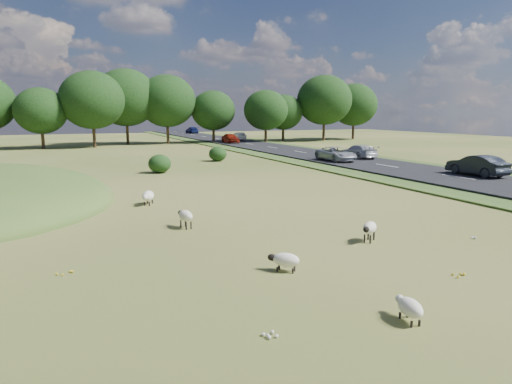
# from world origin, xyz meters

# --- Properties ---
(ground) EXTENTS (160.00, 160.00, 0.00)m
(ground) POSITION_xyz_m (0.00, 20.00, 0.00)
(ground) COLOR #42561B
(ground) RESTS_ON ground
(road) EXTENTS (8.00, 150.00, 0.25)m
(road) POSITION_xyz_m (20.00, 30.00, 0.12)
(road) COLOR black
(road) RESTS_ON ground
(treeline) EXTENTS (96.28, 14.66, 11.70)m
(treeline) POSITION_xyz_m (-1.06, 55.44, 6.57)
(treeline) COLOR black
(treeline) RESTS_ON ground
(shrubs) EXTENTS (26.01, 9.46, 1.53)m
(shrubs) POSITION_xyz_m (-2.02, 25.70, 0.75)
(shrubs) COLOR black
(shrubs) RESTS_ON ground
(sheep_0) EXTENTS (0.98, 1.36, 0.76)m
(sheep_0) POSITION_xyz_m (-2.66, 7.91, 0.48)
(sheep_0) COLOR beige
(sheep_0) RESTS_ON ground
(sheep_1) EXTENTS (0.65, 1.13, 0.79)m
(sheep_1) POSITION_xyz_m (-2.12, 2.13, 0.55)
(sheep_1) COLOR beige
(sheep_1) RESTS_ON ground
(sheep_3) EXTENTS (0.57, 1.04, 0.58)m
(sheep_3) POSITION_xyz_m (0.44, -8.73, 0.37)
(sheep_3) COLOR beige
(sheep_3) RESTS_ON ground
(sheep_4) EXTENTS (1.06, 0.93, 0.78)m
(sheep_4) POSITION_xyz_m (3.83, -2.74, 0.55)
(sheep_4) COLOR beige
(sheep_4) RESTS_ON ground
(sheep_5) EXTENTS (0.98, 0.94, 0.60)m
(sheep_5) POSITION_xyz_m (-0.67, -4.44, 0.38)
(sheep_5) COLOR beige
(sheep_5) RESTS_ON ground
(car_0) EXTENTS (1.79, 4.44, 1.51)m
(car_0) POSITION_xyz_m (18.10, 51.26, 1.01)
(car_0) COLOR maroon
(car_0) RESTS_ON road
(car_1) EXTENTS (2.06, 5.06, 1.47)m
(car_1) POSITION_xyz_m (21.90, 87.34, 0.98)
(car_1) COLOR navy
(car_1) RESTS_ON road
(car_2) EXTENTS (1.96, 4.81, 1.40)m
(car_2) POSITION_xyz_m (21.90, 22.93, 0.95)
(car_2) COLOR silver
(car_2) RESTS_ON road
(car_3) EXTENTS (2.26, 4.89, 1.36)m
(car_3) POSITION_xyz_m (18.10, 21.36, 0.93)
(car_3) COLOR #A9ADB1
(car_3) RESTS_ON road
(car_4) EXTENTS (1.63, 4.69, 1.54)m
(car_4) POSITION_xyz_m (21.90, 8.07, 1.02)
(car_4) COLOR black
(car_4) RESTS_ON road
(car_5) EXTENTS (1.40, 4.01, 1.32)m
(car_5) POSITION_xyz_m (21.90, 57.48, 0.91)
(car_5) COLOR silver
(car_5) RESTS_ON road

